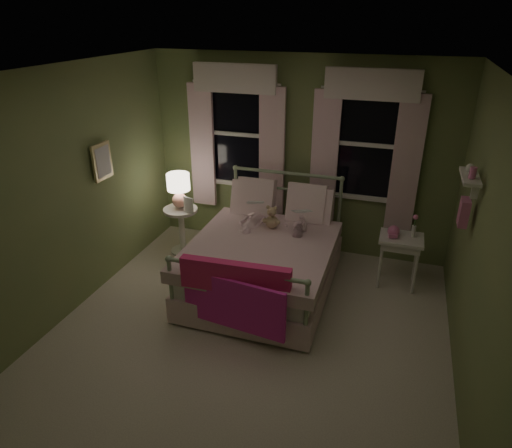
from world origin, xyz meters
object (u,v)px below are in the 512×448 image
(nightstand_right, at_px, (401,244))
(bed, at_px, (265,259))
(nightstand_left, at_px, (181,224))
(child_right, at_px, (298,209))
(child_left, at_px, (254,196))
(table_lamp, at_px, (179,187))
(teddy_bear, at_px, (272,219))

(nightstand_right, bearing_deg, bed, -159.99)
(nightstand_right, bearing_deg, nightstand_left, -179.12)
(child_right, xyz_separation_m, nightstand_right, (1.23, 0.13, -0.34))
(child_left, bearing_deg, bed, 122.81)
(table_lamp, relative_size, nightstand_right, 0.73)
(child_left, height_order, table_lamp, child_left)
(bed, relative_size, nightstand_left, 3.13)
(child_right, xyz_separation_m, teddy_bear, (-0.28, -0.16, -0.10))
(child_left, relative_size, table_lamp, 1.78)
(bed, bearing_deg, nightstand_left, 159.42)
(table_lamp, bearing_deg, nightstand_left, 180.00)
(teddy_bear, distance_m, nightstand_right, 1.55)
(teddy_bear, height_order, nightstand_left, teddy_bear)
(table_lamp, xyz_separation_m, nightstand_right, (2.85, 0.04, -0.40))
(child_right, bearing_deg, bed, 47.07)
(child_left, bearing_deg, child_right, 179.21)
(child_right, relative_size, teddy_bear, 2.18)
(bed, distance_m, child_left, 0.79)
(bed, xyz_separation_m, child_left, (-0.28, 0.42, 0.60))
(child_left, bearing_deg, nightstand_right, -176.71)
(child_right, xyz_separation_m, table_lamp, (-1.63, 0.08, 0.06))
(bed, xyz_separation_m, teddy_bear, (0.00, 0.26, 0.41))
(child_right, bearing_deg, table_lamp, -12.27)
(child_right, relative_size, table_lamp, 1.37)
(bed, xyz_separation_m, nightstand_right, (1.51, 0.55, 0.17))
(teddy_bear, bearing_deg, nightstand_left, 169.80)
(child_right, distance_m, nightstand_right, 1.28)
(child_left, relative_size, nightstand_right, 1.31)
(child_right, relative_size, nightstand_left, 0.99)
(bed, distance_m, teddy_bear, 0.49)
(bed, bearing_deg, table_lamp, 159.42)
(child_left, distance_m, child_right, 0.57)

